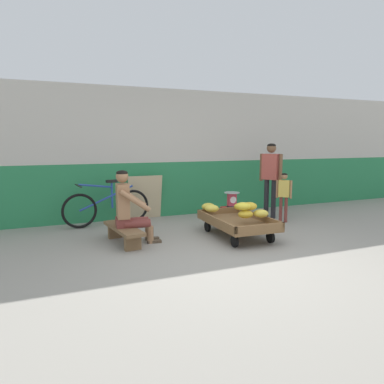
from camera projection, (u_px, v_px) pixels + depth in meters
The scene contains 13 objects.
ground_plane at pixel (237, 262), 4.73m from camera, with size 80.00×80.00×0.00m, color gray.
back_wall at pixel (160, 154), 7.54m from camera, with size 16.00×0.30×2.64m.
banana_cart at pixel (237, 223), 5.93m from camera, with size 0.88×1.46×0.36m.
banana_pile at pixel (236, 209), 5.97m from camera, with size 0.84×1.11×0.26m.
low_bench at pixel (124, 231), 5.54m from camera, with size 0.44×1.13×0.27m.
vendor_seated at pixel (129, 207), 5.51m from camera, with size 0.70×0.52×1.14m.
plastic_crate at pixel (232, 215), 7.02m from camera, with size 0.36×0.28×0.30m.
weighing_scale at pixel (232, 199), 6.98m from camera, with size 0.30×0.30×0.29m.
bicycle_near_left at pixel (107, 207), 6.75m from camera, with size 1.65×0.48×0.86m.
sign_board at pixel (145, 197), 7.31m from camera, with size 0.70×0.18×0.89m.
customer_adult at pixel (271, 172), 7.32m from camera, with size 0.33×0.44×1.53m.
customer_child at pixel (284, 192), 6.98m from camera, with size 0.23×0.23×0.96m.
shopping_bag at pixel (240, 222), 6.54m from camera, with size 0.18×0.12×0.24m, color silver.
Camera 1 is at (-2.31, -3.97, 1.57)m, focal length 33.61 mm.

